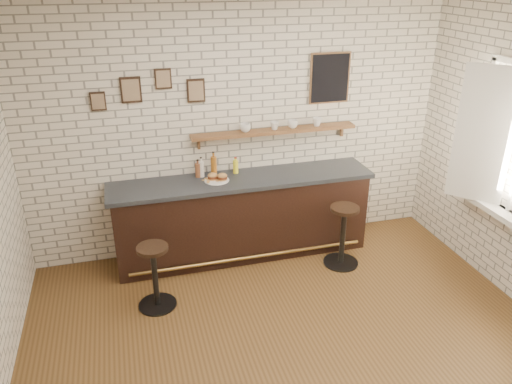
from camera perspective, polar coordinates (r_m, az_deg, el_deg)
ground at (r=4.96m, az=4.15°, el=-16.72°), size 5.00×5.00×0.00m
bar_counter at (r=6.02m, az=-1.53°, el=-2.81°), size 3.10×0.65×1.01m
sandwich_plate at (r=5.75m, az=-4.51°, el=1.35°), size 0.28×0.28×0.01m
ciabatta_sandwich at (r=5.73m, az=-4.43°, el=1.77°), size 0.24×0.16×0.08m
potato_chips at (r=5.74m, az=-4.77°, el=1.38°), size 0.26×0.19×0.00m
bitters_bottle_brown at (r=5.84m, az=-6.65°, el=2.52°), size 0.07×0.07×0.22m
bitters_bottle_white at (r=5.84m, az=-6.26°, el=2.66°), size 0.06×0.06×0.24m
bitters_bottle_amber at (r=5.86m, az=-4.85°, el=3.01°), size 0.07×0.07×0.29m
condiment_bottle_yellow at (r=5.92m, az=-2.34°, el=2.94°), size 0.06×0.06×0.20m
bar_stool_left at (r=5.27m, az=-11.49°, el=-9.24°), size 0.40×0.40×0.71m
bar_stool_right at (r=5.94m, az=9.90°, el=-4.73°), size 0.42×0.42×0.75m
wall_shelf at (r=5.94m, az=2.14°, el=6.96°), size 2.00×0.18×0.18m
shelf_cup_a at (r=5.83m, az=-1.23°, el=7.35°), size 0.18×0.18×0.10m
shelf_cup_b at (r=5.92m, az=2.14°, el=7.60°), size 0.14×0.14×0.10m
shelf_cup_c at (r=5.99m, az=4.22°, el=7.75°), size 0.13×0.13×0.10m
shelf_cup_d at (r=6.10m, az=6.98°, el=7.96°), size 0.14×0.14×0.10m
back_wall_decor at (r=5.82m, az=0.32°, el=12.39°), size 2.96×0.02×0.56m
window_sill at (r=5.82m, az=26.28°, el=-2.20°), size 0.20×1.35×0.06m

